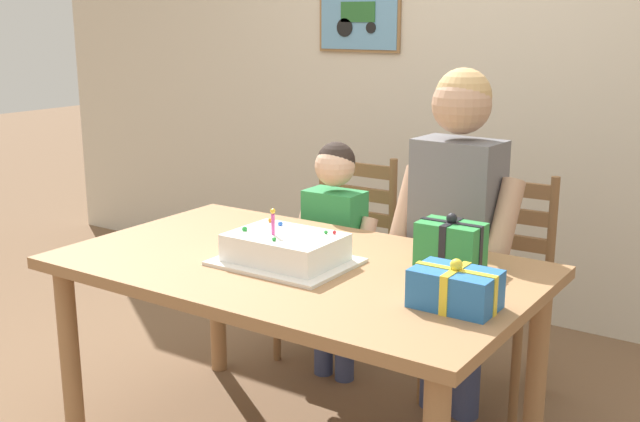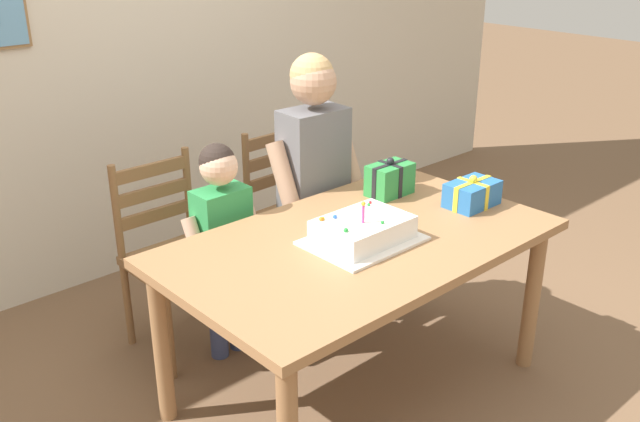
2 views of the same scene
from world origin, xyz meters
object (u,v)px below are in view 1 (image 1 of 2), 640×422
at_px(birthday_cake, 286,250).
at_px(gift_box_beside_cake, 451,244).
at_px(gift_box_red_large, 455,289).
at_px(chair_left, 340,257).
at_px(child_younger, 334,238).
at_px(dining_table, 296,286).
at_px(chair_right, 491,287).
at_px(child_older, 457,211).

xyz_separation_m(birthday_cake, gift_box_beside_cake, (0.46, 0.28, 0.03)).
distance_m(gift_box_red_large, chair_left, 1.40).
distance_m(birthday_cake, gift_box_beside_cake, 0.55).
relative_size(birthday_cake, chair_left, 0.48).
relative_size(gift_box_beside_cake, child_younger, 0.21).
relative_size(gift_box_red_large, child_younger, 0.23).
bearing_deg(dining_table, chair_right, 66.75).
distance_m(gift_box_beside_cake, chair_right, 0.70).
xyz_separation_m(dining_table, birthday_cake, (-0.02, -0.03, 0.14)).
bearing_deg(chair_left, child_older, -19.30).
xyz_separation_m(chair_left, chair_right, (0.73, -0.00, 0.00)).
distance_m(dining_table, chair_right, 0.94).
relative_size(gift_box_red_large, child_older, 0.18).
height_order(chair_right, child_younger, child_younger).
bearing_deg(chair_right, birthday_cake, -113.44).
distance_m(child_older, child_younger, 0.58).
relative_size(birthday_cake, chair_right, 0.48).
distance_m(birthday_cake, chair_right, 1.01).
relative_size(chair_left, chair_right, 1.00).
distance_m(dining_table, child_older, 0.71).
bearing_deg(child_older, dining_table, -116.20).
bearing_deg(gift_box_beside_cake, birthday_cake, -148.61).
xyz_separation_m(dining_table, chair_left, (-0.37, 0.85, -0.18)).
relative_size(dining_table, chair_right, 1.73).
bearing_deg(child_older, gift_box_red_large, -65.99).
relative_size(dining_table, birthday_cake, 3.61).
relative_size(dining_table, chair_left, 1.73).
bearing_deg(child_older, chair_left, 160.70).
distance_m(gift_box_red_large, child_older, 0.77).
xyz_separation_m(gift_box_red_large, child_younger, (-0.86, 0.71, -0.16)).
bearing_deg(chair_right, child_younger, -159.04).
relative_size(gift_box_red_large, chair_right, 0.26).
bearing_deg(dining_table, birthday_cake, -117.78).
bearing_deg(child_younger, child_older, -0.07).
relative_size(chair_left, child_younger, 0.89).
xyz_separation_m(dining_table, gift_box_red_large, (0.62, -0.09, 0.14)).
relative_size(dining_table, gift_box_red_large, 6.56).
bearing_deg(birthday_cake, child_older, 63.71).
distance_m(dining_table, chair_left, 0.94).
bearing_deg(dining_table, gift_box_red_large, -8.48).
bearing_deg(birthday_cake, gift_box_beside_cake, 31.39).
height_order(chair_left, child_younger, child_younger).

